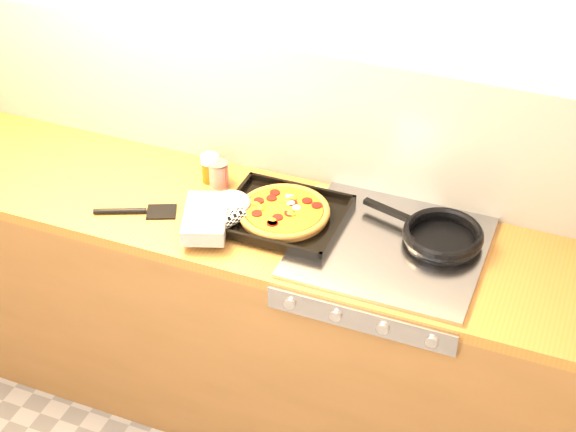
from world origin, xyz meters
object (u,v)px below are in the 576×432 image
at_px(tomato_can, 219,175).
at_px(juice_glass, 210,168).
at_px(pizza_on_tray, 263,213).
at_px(frying_pan, 441,236).

height_order(tomato_can, juice_glass, juice_glass).
distance_m(pizza_on_tray, frying_pan, 0.59).
bearing_deg(pizza_on_tray, juice_glass, 148.86).
relative_size(pizza_on_tray, frying_pan, 1.15).
bearing_deg(tomato_can, pizza_on_tray, -32.37).
relative_size(frying_pan, tomato_can, 4.62).
height_order(pizza_on_tray, tomato_can, tomato_can).
relative_size(tomato_can, juice_glass, 0.93).
bearing_deg(pizza_on_tray, tomato_can, 147.63).
bearing_deg(juice_glass, tomato_can, -23.97).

